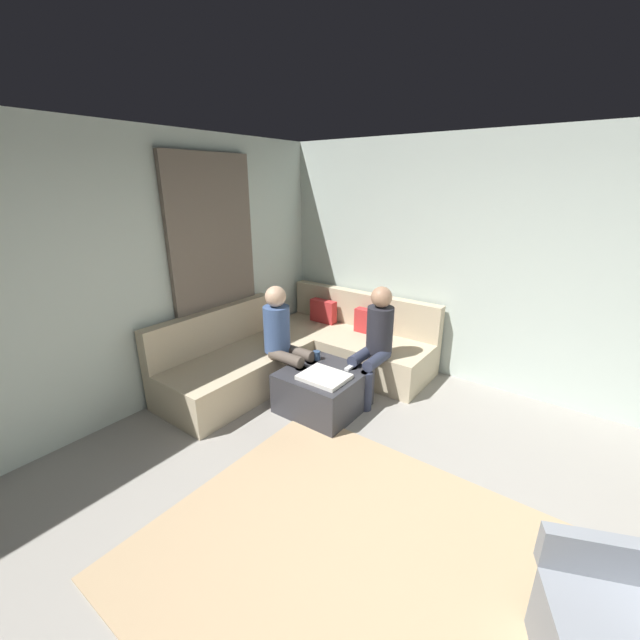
% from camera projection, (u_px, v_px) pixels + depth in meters
% --- Properties ---
extents(ground_plane, '(6.00, 6.00, 0.10)m').
position_uv_depth(ground_plane, '(379.00, 602.00, 2.24)').
color(ground_plane, gray).
extents(wall_back, '(6.00, 0.12, 2.70)m').
position_uv_depth(wall_back, '(525.00, 271.00, 4.00)').
color(wall_back, silver).
rests_on(wall_back, ground_plane).
extents(wall_left, '(0.12, 6.00, 2.70)m').
position_uv_depth(wall_left, '(88.00, 286.00, 3.43)').
color(wall_left, silver).
rests_on(wall_left, ground_plane).
extents(curtain_panel, '(0.06, 1.10, 2.50)m').
position_uv_depth(curtain_panel, '(215.00, 273.00, 4.39)').
color(curtain_panel, '#726659').
rests_on(curtain_panel, ground_plane).
extents(area_rug, '(2.60, 2.20, 0.01)m').
position_uv_depth(area_rug, '(359.00, 562.00, 2.41)').
color(area_rug, tan).
rests_on(area_rug, ground_plane).
extents(sectional_couch, '(2.10, 2.55, 0.87)m').
position_uv_depth(sectional_couch, '(302.00, 352.00, 4.72)').
color(sectional_couch, '#C6B593').
rests_on(sectional_couch, ground_plane).
extents(ottoman, '(0.76, 0.76, 0.42)m').
position_uv_depth(ottoman, '(323.00, 390.00, 4.00)').
color(ottoman, '#333338').
rests_on(ottoman, ground_plane).
extents(folded_blanket, '(0.44, 0.36, 0.04)m').
position_uv_depth(folded_blanket, '(324.00, 377.00, 3.78)').
color(folded_blanket, white).
rests_on(folded_blanket, ottoman).
extents(coffee_mug, '(0.08, 0.08, 0.10)m').
position_uv_depth(coffee_mug, '(316.00, 355.00, 4.18)').
color(coffee_mug, '#334C72').
rests_on(coffee_mug, ottoman).
extents(game_remote, '(0.05, 0.15, 0.02)m').
position_uv_depth(game_remote, '(350.00, 367.00, 3.99)').
color(game_remote, white).
rests_on(game_remote, ottoman).
extents(person_on_couch_back, '(0.30, 0.60, 1.20)m').
position_uv_depth(person_on_couch_back, '(375.00, 339.00, 4.11)').
color(person_on_couch_back, '#2D3347').
rests_on(person_on_couch_back, ground_plane).
extents(person_on_couch_side, '(0.60, 0.30, 1.20)m').
position_uv_depth(person_on_couch_side, '(284.00, 337.00, 4.15)').
color(person_on_couch_side, brown).
rests_on(person_on_couch_side, ground_plane).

